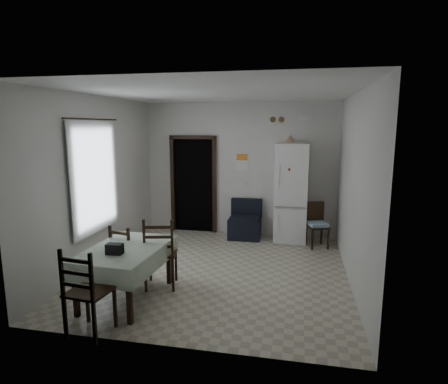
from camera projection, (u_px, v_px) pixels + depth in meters
name	position (u px, v px, depth m)	size (l,w,h in m)	color
ground	(218.00, 270.00, 6.28)	(4.50, 4.50, 0.00)	#BDB59A
ceiling	(218.00, 93.00, 5.77)	(4.20, 4.50, 0.02)	white
wall_back	(240.00, 169.00, 8.20)	(4.20, 0.02, 2.90)	silver
wall_front	(171.00, 219.00, 3.85)	(4.20, 0.02, 2.90)	silver
wall_left	(99.00, 181.00, 6.43)	(0.02, 4.50, 2.90)	silver
wall_right	(354.00, 190.00, 5.62)	(0.02, 4.50, 2.90)	silver
doorway	(196.00, 184.00, 8.67)	(1.06, 0.52, 2.22)	black
window_recess	(89.00, 177.00, 6.23)	(0.10, 1.20, 1.60)	silver
curtain	(95.00, 177.00, 6.21)	(0.02, 1.45, 1.85)	silver
curtain_rod	(93.00, 119.00, 6.04)	(0.02, 0.02, 1.60)	black
calendar	(242.00, 162.00, 8.15)	(0.28, 0.02, 0.40)	white
calendar_image	(242.00, 157.00, 8.12)	(0.24, 0.01, 0.14)	orange
light_switch	(246.00, 185.00, 8.22)	(0.08, 0.02, 0.12)	beige
vent_left	(273.00, 120.00, 7.86)	(0.12, 0.12, 0.03)	brown
vent_right	(282.00, 120.00, 7.82)	(0.12, 0.12, 0.03)	brown
emergency_light	(305.00, 118.00, 7.70)	(0.25, 0.07, 0.09)	white
fridge	(292.00, 193.00, 7.74)	(0.66, 0.66, 2.05)	white
tan_cone	(290.00, 139.00, 7.60)	(0.21, 0.21, 0.17)	tan
navy_seat	(245.00, 219.00, 8.04)	(0.67, 0.65, 0.82)	black
corner_chair	(318.00, 225.00, 7.41)	(0.38, 0.38, 0.89)	black
dining_table	(127.00, 273.00, 5.20)	(0.94, 1.43, 0.74)	#A7B89E
black_bag	(115.00, 249.00, 4.87)	(0.21, 0.13, 0.14)	black
dining_chair_far_left	(128.00, 253.00, 5.74)	(0.40, 0.40, 0.93)	black
dining_chair_far_right	(161.00, 252.00, 5.58)	(0.46, 0.46, 1.08)	black
dining_chair_near_head	(89.00, 290.00, 4.30)	(0.46, 0.46, 1.07)	black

